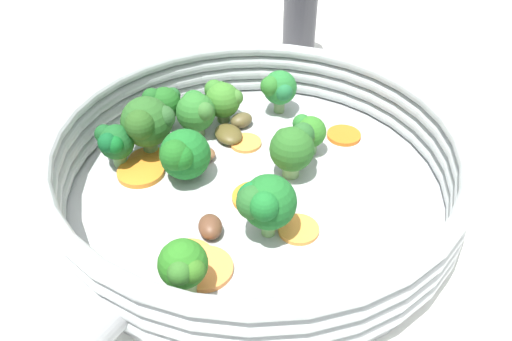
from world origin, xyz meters
name	(u,v)px	position (x,y,z in m)	size (l,w,h in m)	color
ground_plane	(256,196)	(0.00, 0.00, 0.00)	(4.00, 4.00, 0.00)	white
skillet	(256,190)	(0.00, 0.00, 0.01)	(0.34, 0.34, 0.01)	#B2B5B7
skillet_rim_wall	(256,159)	(0.00, 0.00, 0.04)	(0.35, 0.35, 0.06)	#ADB3B5
skillet_rivet_left	(97,288)	(-0.11, -0.12, 0.02)	(0.01, 0.01, 0.01)	#B1B8B9
skillet_rivet_right	(162,328)	(-0.06, -0.15, 0.02)	(0.01, 0.01, 0.01)	#B7B1B8
carrot_slice_0	(246,143)	(-0.01, 0.06, 0.02)	(0.03, 0.03, 0.00)	#F7973E
carrot_slice_1	(298,229)	(0.04, -0.06, 0.02)	(0.03, 0.03, 0.00)	#F89B3D
carrot_slice_2	(148,160)	(-0.10, 0.03, 0.02)	(0.04, 0.04, 0.00)	orange
carrot_slice_3	(344,135)	(0.09, 0.07, 0.02)	(0.03, 0.03, 0.00)	orange
carrot_slice_4	(261,198)	(0.00, -0.02, 0.02)	(0.04, 0.04, 0.00)	orange
carrot_slice_5	(205,268)	(-0.03, -0.10, 0.02)	(0.04, 0.04, 0.00)	#F98C42
carrot_slice_6	(188,260)	(-0.05, -0.09, 0.02)	(0.04, 0.04, 0.00)	orange
carrot_slice_7	(141,172)	(-0.10, 0.01, 0.02)	(0.04, 0.04, 0.00)	orange
broccoli_floret_0	(309,131)	(0.05, 0.05, 0.04)	(0.03, 0.03, 0.04)	#5E9550
broccoli_floret_1	(184,267)	(-0.05, -0.12, 0.04)	(0.03, 0.04, 0.05)	#86A461
broccoli_floret_2	(294,146)	(0.03, 0.02, 0.04)	(0.04, 0.04, 0.05)	#7EA861
broccoli_floret_3	(222,98)	(-0.04, 0.10, 0.04)	(0.04, 0.04, 0.04)	olive
broccoli_floret_4	(196,111)	(-0.06, 0.08, 0.04)	(0.04, 0.04, 0.05)	#6D9558
broccoli_floret_5	(163,103)	(-0.09, 0.09, 0.04)	(0.04, 0.03, 0.04)	olive
broccoli_floret_6	(183,155)	(-0.06, 0.01, 0.04)	(0.05, 0.05, 0.05)	#648648
broccoli_floret_7	(263,202)	(0.01, -0.06, 0.05)	(0.05, 0.05, 0.05)	#7EB565
broccoli_floret_8	(114,142)	(-0.13, 0.02, 0.04)	(0.04, 0.04, 0.04)	#75A75F
broccoli_floret_9	(279,88)	(0.02, 0.12, 0.04)	(0.04, 0.04, 0.05)	#668752
broccoli_floret_10	(147,123)	(-0.10, 0.04, 0.05)	(0.05, 0.05, 0.06)	#6DA05E
mushroom_piece_0	(210,227)	(-0.03, -0.06, 0.02)	(0.03, 0.02, 0.01)	brown
mushroom_piece_1	(228,134)	(-0.03, 0.07, 0.02)	(0.03, 0.03, 0.01)	brown
mushroom_piece_2	(201,153)	(-0.05, 0.04, 0.02)	(0.03, 0.02, 0.01)	brown
mushroom_piece_3	(241,120)	(-0.02, 0.09, 0.02)	(0.02, 0.02, 0.01)	brown
salt_shaker	(300,12)	(0.05, 0.29, 0.06)	(0.04, 0.04, 0.12)	#333338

